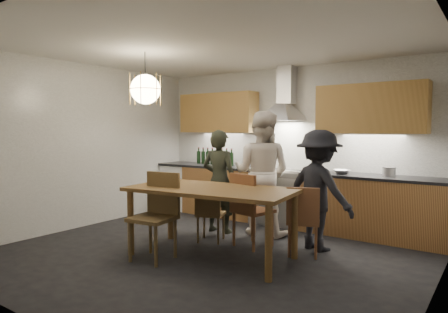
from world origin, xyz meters
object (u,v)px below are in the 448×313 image
Objects in this scene: person_mid at (262,173)px; stock_pot at (389,172)px; chair_front at (158,209)px; person_left at (219,181)px; person_right at (319,190)px; dining_table at (211,196)px; mixing_bowl at (342,172)px; wine_bottles at (215,156)px; chair_back_left at (209,210)px.

person_mid is 10.31× the size of stock_pot.
person_left is (-0.10, 1.42, 0.18)m from chair_front.
stock_pot is (0.63, 1.00, 0.18)m from person_right.
mixing_bowl reaches higher than dining_table.
chair_back_left is at bearing -55.43° from wine_bottles.
chair_back_left is 2.09m from wine_bottles.
chair_back_left is 0.43× the size of person_mid.
person_mid reaches higher than chair_front.
chair_front is 1.79m from person_mid.
mixing_bowl is at bearing -3.39° from wine_bottles.
dining_table is at bearing -54.19° from wine_bottles.
person_left is at bearing 114.47° from dining_table.
person_mid is 1.19m from mixing_bowl.
chair_back_left is at bearing 123.00° from dining_table.
chair_front is at bearing -121.11° from mixing_bowl.
chair_back_left is at bearing 75.27° from chair_front.
wine_bottles is at bearing 118.96° from dining_table.
chair_front is 0.67× the size of person_left.
chair_front reaches higher than chair_back_left.
chair_front is (-0.51, -0.40, -0.16)m from dining_table.
person_left is 2.43m from stock_pot.
person_left is 6.03× the size of mixing_bowl.
person_left is (-0.22, 0.54, 0.32)m from chair_back_left.
chair_front is at bearing -130.57° from stock_pot.
person_left is at bearing -147.94° from mixing_bowl.
person_mid reaches higher than dining_table.
person_mid is 1.79m from stock_pot.
dining_table is 0.69m from chair_back_left.
person_mid reaches higher than stock_pot.
wine_bottles is at bearing -38.32° from person_mid.
chair_back_left is at bearing -141.64° from stock_pot.
chair_front is 2.77m from wine_bottles.
dining_table is at bearing -115.09° from mixing_bowl.
dining_table is at bearing -127.77° from stock_pot.
person_left is 1.85× the size of wine_bottles.
person_mid is 1.71m from wine_bottles.
person_left is 8.76× the size of stock_pot.
wine_bottles is (-1.02, 2.53, 0.46)m from chair_front.
chair_back_left is 1.00m from person_mid.
chair_front is at bearing 63.59° from person_right.
chair_front is at bearing 65.43° from person_mid.
stock_pot is (1.98, 1.56, 0.51)m from chair_back_left.
person_left is 1.83m from mixing_bowl.
person_left is at bearing 19.96° from person_right.
person_mid is at bearing -144.71° from mixing_bowl.
chair_back_left is 2.06m from mixing_bowl.
wine_bottles is at bearing -57.35° from person_left.
stock_pot is (0.65, 0.06, 0.03)m from mixing_bowl.
chair_back_left is 0.94× the size of wine_bottles.
mixing_bowl is 0.31× the size of wine_bottles.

